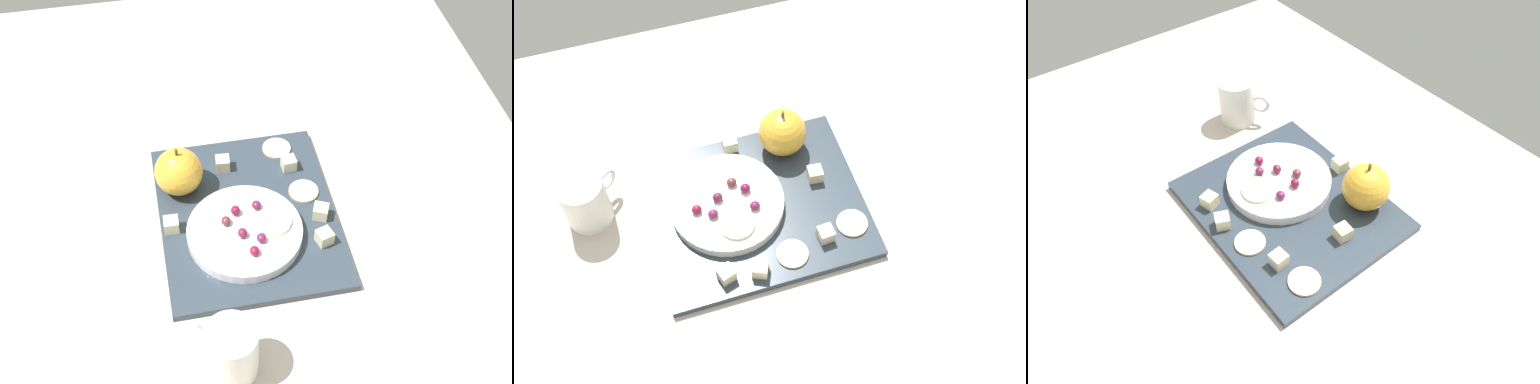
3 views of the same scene
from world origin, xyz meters
The scene contains 20 objects.
table centered at (0.00, 0.00, 1.94)cm, with size 134.84×98.46×3.87cm, color #BEAEA2.
platter centered at (0.22, -3.46, 4.58)cm, with size 34.11×28.38×1.42cm, color #2B3641.
serving_dish centered at (4.48, -4.70, 6.21)cm, with size 18.30×18.30×1.84cm, color white.
apple_whole centered at (-7.64, -13.49, 9.28)cm, with size 7.97×7.97×7.97cm, color gold.
apple_stem centered at (-7.64, -13.49, 13.87)cm, with size 0.50×0.50×1.20cm, color brown.
cheese_cube_0 centered at (0.92, -15.90, 6.46)cm, with size 2.33×2.33×2.33cm, color beige.
cheese_cube_1 centered at (-8.63, 5.37, 6.46)cm, with size 2.33×2.33×2.33cm, color beige.
cheese_cube_2 centered at (2.82, 8.07, 6.46)cm, with size 2.33×2.33×2.33cm, color beige.
cheese_cube_3 centered at (-10.78, -5.76, 6.46)cm, with size 2.33×2.33×2.33cm, color beige.
cheese_cube_4 centered at (7.92, 7.37, 6.46)cm, with size 2.33×2.33×2.33cm, color beige.
cracker_0 centered at (-13.50, 4.30, 5.49)cm, with size 4.99×4.99×0.40cm, color #E3B78B.
cracker_1 centered at (-2.78, 6.63, 5.49)cm, with size 4.99×4.99×0.40cm, color #DCBC8C.
grape_0 centered at (0.58, -2.07, 7.80)cm, with size 1.67×1.51×1.35cm, color #601C44.
grape_1 centered at (5.80, -5.27, 7.89)cm, with size 1.67×1.51×1.52cm, color maroon.
grape_2 centered at (2.90, -7.40, 7.83)cm, with size 1.67×1.51×1.40cm, color brown.
grape_3 centered at (1.14, -5.58, 7.91)cm, with size 1.67×1.51×1.56cm, color maroon.
grape_4 centered at (7.25, -2.56, 7.83)cm, with size 1.67×1.51×1.40cm, color #631E44.
grape_5 centered at (9.49, -4.08, 7.85)cm, with size 1.67×1.51×1.43cm, color maroon.
apple_slice_0 centered at (4.12, 0.07, 7.43)cm, with size 5.67×5.67×0.60cm, color #F3E7B1.
cup centered at (25.71, -10.43, 8.58)cm, with size 9.26×8.22×9.40cm.
Camera 2 is at (14.54, 50.23, 96.32)cm, focal length 46.45 mm.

